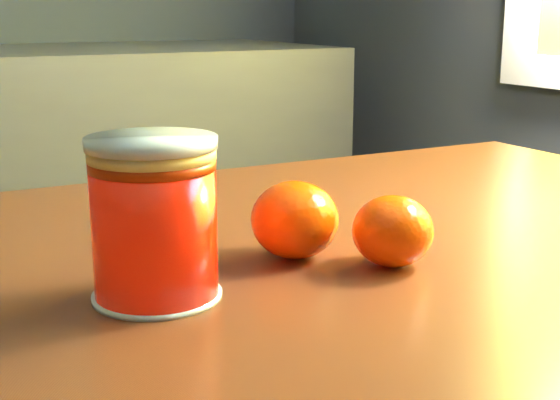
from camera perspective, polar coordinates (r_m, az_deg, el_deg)
table at (r=0.63m, az=1.90°, el=-14.01°), size 1.07×0.75×0.80m
juice_glass at (r=0.52m, az=-9.17°, el=-1.45°), size 0.09×0.09×0.11m
orange_front at (r=0.59m, az=8.25°, el=-2.26°), size 0.08×0.08×0.05m
orange_back at (r=0.61m, az=1.09°, el=-1.45°), size 0.08×0.08×0.06m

